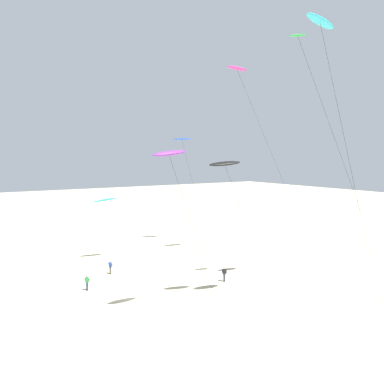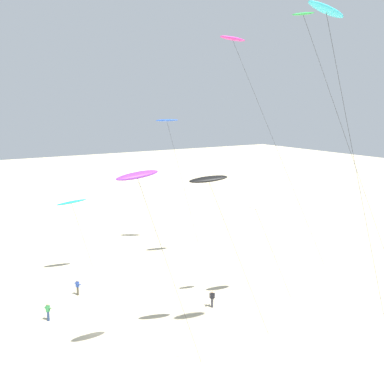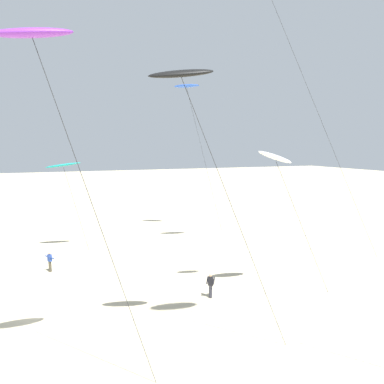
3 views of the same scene
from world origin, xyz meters
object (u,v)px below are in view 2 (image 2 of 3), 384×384
Objects in this scene: kite_magenta at (234,41)px; kite_blue at (167,121)px; kite_white at (256,208)px; kite_black at (209,180)px; kite_flyer_middle at (48,311)px; kite_flyer_nearest at (212,299)px; kite_purple at (138,176)px; kite_flyer_furthest at (78,287)px; kite_teal at (72,203)px; kite_green at (308,28)px; kite_cyan at (327,13)px.

kite_blue is at bearing -172.99° from kite_magenta.
kite_white is 17.87m from kite_magenta.
kite_black reaches higher than kite_flyer_middle.
kite_magenta reaches higher than kite_flyer_middle.
kite_white is 6.01× the size of kite_flyer_nearest.
kite_magenta is 15.65× the size of kite_flyer_middle.
kite_purple is 8.89× the size of kite_flyer_furthest.
kite_magenta is at bearing 59.52° from kite_teal.
kite_black is 8.33× the size of kite_flyer_middle.
kite_blue is 23.87m from kite_flyer_furthest.
kite_blue is 10.32× the size of kite_flyer_nearest.
kite_white is 0.39× the size of kite_green.
kite_green is at bearing 40.76° from kite_flyer_furthest.
kite_blue is 28.66m from kite_purple.
kite_cyan is 26.65m from kite_flyer_nearest.
kite_blue is at bearing 158.46° from kite_black.
kite_teal is (-16.28, -12.72, -1.06)m from kite_white.
kite_white is 20.68m from kite_teal.
kite_flyer_nearest and kite_flyer_furthest have the same top height.
kite_teal reaches higher than kite_flyer_middle.
kite_flyer_nearest is at bearing 28.89° from kite_teal.
kite_green is 15.60× the size of kite_flyer_furthest.
kite_white is 0.72× the size of kite_black.
kite_green is 15.60× the size of kite_flyer_middle.
kite_black is at bearing 96.27° from kite_purple.
kite_flyer_furthest is (-21.37, -10.41, -23.86)m from kite_cyan.
kite_flyer_furthest is at bearing -100.54° from kite_magenta.
kite_flyer_nearest is at bearing -178.19° from kite_cyan.
kite_green is at bearing 85.61° from kite_purple.
kite_flyer_nearest is at bearing 68.40° from kite_flyer_middle.
kite_black is (20.38, 4.58, 5.06)m from kite_teal.
kite_teal is 21.96m from kite_purple.
kite_purple is at bearing -0.31° from kite_flyer_furthest.
kite_flyer_furthest is (5.85, -1.56, -7.47)m from kite_teal.
kite_teal is 0.34× the size of kite_cyan.
kite_teal is at bearing -142.00° from kite_white.
kite_black is at bearing -102.62° from kite_green.
kite_green reaches higher than kite_flyer_nearest.
kite_cyan reaches higher than kite_white.
kite_black reaches higher than kite_flyer_furthest.
kite_flyer_nearest is at bearing -102.37° from kite_white.
kite_teal is 0.59× the size of kite_purple.
kite_flyer_furthest is at bearing -139.24° from kite_green.
kite_blue is 1.24× the size of kite_black.
kite_cyan is (27.22, 8.84, 16.39)m from kite_teal.
kite_white is 6.01× the size of kite_flyer_middle.
kite_white is 0.58× the size of kite_blue.
kite_blue is 10.32× the size of kite_flyer_furthest.
kite_magenta is (11.93, 1.47, 8.62)m from kite_blue.
kite_green is at bearing 144.35° from kite_cyan.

